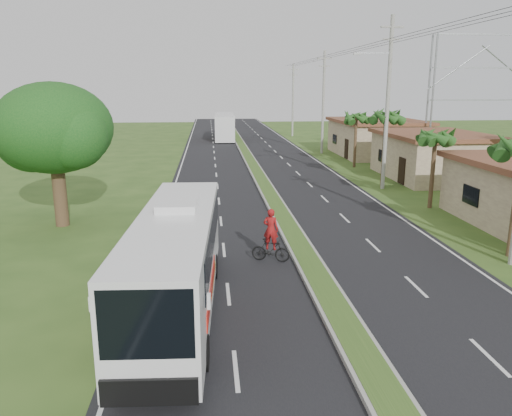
{
  "coord_description": "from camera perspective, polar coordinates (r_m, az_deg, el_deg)",
  "views": [
    {
      "loc": [
        -4.08,
        -16.71,
        7.28
      ],
      "look_at": [
        -1.96,
        5.61,
        1.8
      ],
      "focal_mm": 35.0,
      "sensor_mm": 36.0,
      "label": 1
    }
  ],
  "objects": [
    {
      "name": "shade_tree",
      "position": [
        28.0,
        -22.3,
        8.11
      ],
      "size": [
        6.3,
        6.0,
        7.54
      ],
      "color": "#473321",
      "rests_on": "ground"
    },
    {
      "name": "palm_verge_c",
      "position": [
        38.02,
        14.62,
        10.04
      ],
      "size": [
        2.4,
        2.4,
        5.85
      ],
      "color": "#473321",
      "rests_on": "ground"
    },
    {
      "name": "lane_edge_right",
      "position": [
        38.95,
        10.77,
        2.72
      ],
      "size": [
        0.12,
        160.0,
        0.01
      ],
      "primitive_type": "cube",
      "color": "silver",
      "rests_on": "ground"
    },
    {
      "name": "road_asphalt",
      "position": [
        37.64,
        0.91,
        2.6
      ],
      "size": [
        14.0,
        160.0,
        0.02
      ],
      "primitive_type": "cube",
      "color": "black",
      "rests_on": "ground"
    },
    {
      "name": "lane_edge_left",
      "position": [
        37.52,
        -9.32,
        2.36
      ],
      "size": [
        0.12,
        160.0,
        0.01
      ],
      "primitive_type": "cube",
      "color": "silver",
      "rests_on": "ground"
    },
    {
      "name": "palm_verge_b",
      "position": [
        31.85,
        19.83,
        7.67
      ],
      "size": [
        2.4,
        2.4,
        5.05
      ],
      "color": "#473321",
      "rests_on": "ground"
    },
    {
      "name": "motorcyclist",
      "position": [
        21.15,
        1.69,
        -3.93
      ],
      "size": [
        1.71,
        1.0,
        2.33
      ],
      "rotation": [
        0.0,
        0.0,
        -0.35
      ],
      "color": "black",
      "rests_on": "ground"
    },
    {
      "name": "ground",
      "position": [
        18.68,
        7.74,
        -9.34
      ],
      "size": [
        180.0,
        180.0,
        0.0
      ],
      "primitive_type": "plane",
      "color": "#324F1D",
      "rests_on": "ground"
    },
    {
      "name": "billboard_lattice",
      "position": [
        53.5,
        24.33,
        12.06
      ],
      "size": [
        10.18,
        1.18,
        12.07
      ],
      "color": "gray",
      "rests_on": "ground"
    },
    {
      "name": "median_strip",
      "position": [
        37.63,
        0.91,
        2.73
      ],
      "size": [
        1.2,
        160.0,
        0.18
      ],
      "color": "gray",
      "rests_on": "ground"
    },
    {
      "name": "coach_bus_far",
      "position": [
        71.09,
        -3.61,
        9.42
      ],
      "size": [
        2.9,
        11.99,
        3.47
      ],
      "rotation": [
        0.0,
        0.0,
        -0.03
      ],
      "color": "white",
      "rests_on": "ground"
    },
    {
      "name": "palm_verge_d",
      "position": [
        46.75,
        11.41,
        10.12
      ],
      "size": [
        2.4,
        2.4,
        5.25
      ],
      "color": "#473321",
      "rests_on": "ground"
    },
    {
      "name": "shop_far",
      "position": [
        55.98,
        13.59,
        7.87
      ],
      "size": [
        8.6,
        11.6,
        3.82
      ],
      "color": "#9C8169",
      "rests_on": "ground"
    },
    {
      "name": "shop_mid",
      "position": [
        43.07,
        19.56,
        5.71
      ],
      "size": [
        7.6,
        10.6,
        3.67
      ],
      "color": "#9C8169",
      "rests_on": "ground"
    },
    {
      "name": "coach_bus_main",
      "position": [
        16.4,
        -9.07,
        -5.35
      ],
      "size": [
        2.9,
        11.17,
        3.57
      ],
      "rotation": [
        0.0,
        0.0,
        -0.05
      ],
      "color": "white",
      "rests_on": "ground"
    },
    {
      "name": "utility_pole_d",
      "position": [
        75.78,
        4.24,
        12.29
      ],
      "size": [
        1.6,
        0.28,
        10.5
      ],
      "color": "gray",
      "rests_on": "ground"
    },
    {
      "name": "utility_pole_b",
      "position": [
        36.92,
        14.77,
        11.7
      ],
      "size": [
        3.2,
        0.28,
        12.0
      ],
      "color": "gray",
      "rests_on": "ground"
    },
    {
      "name": "utility_pole_c",
      "position": [
        56.16,
        7.7,
        11.97
      ],
      "size": [
        1.6,
        0.28,
        11.0
      ],
      "color": "gray",
      "rests_on": "ground"
    }
  ]
}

